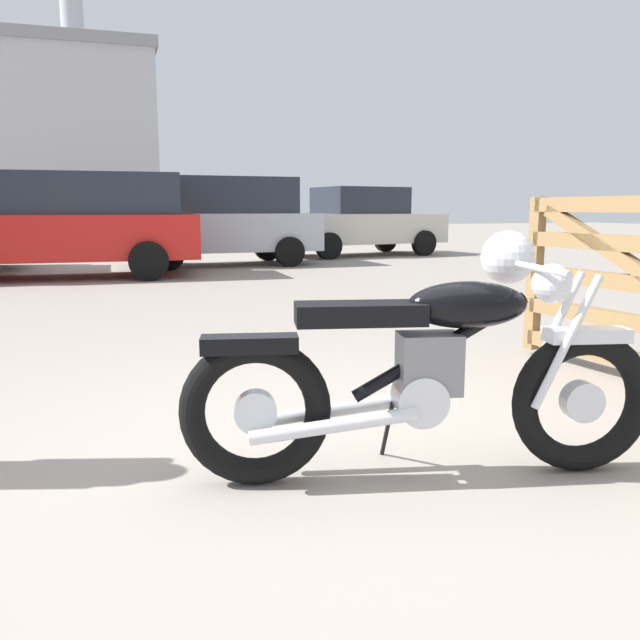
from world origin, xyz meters
TOP-DOWN VIEW (x-y plane):
  - ground_plane at (0.00, 0.00)m, footprint 80.00×80.00m
  - vintage_motorcycle at (0.21, -0.32)m, footprint 2.03×0.77m
  - dark_sedan_left at (-1.21, 9.21)m, footprint 4.85×2.31m
  - pale_sedan_back at (1.98, 10.68)m, footprint 3.95×1.92m
  - silver_sedan_mid at (5.77, 12.26)m, footprint 4.36×2.27m
  - industrial_building at (-3.37, 34.62)m, footprint 15.31×11.91m

SIDE VIEW (x-z plane):
  - ground_plane at x=0.00m, z-range 0.00..0.00m
  - vintage_motorcycle at x=0.21m, z-range -0.04..1.03m
  - silver_sedan_mid at x=5.77m, z-range 0.00..1.67m
  - pale_sedan_back at x=1.98m, z-range 0.03..1.81m
  - dark_sedan_left at x=-1.21m, z-range 0.07..1.81m
  - industrial_building at x=-3.37m, z-range -3.64..12.55m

